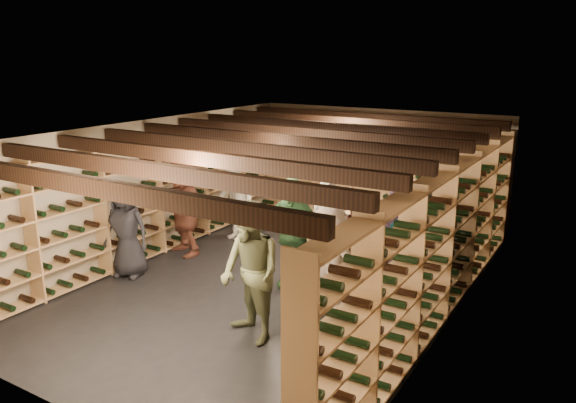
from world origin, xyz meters
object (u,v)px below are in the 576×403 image
(person_4, at_px, (416,248))
(person_9, at_px, (234,194))
(person_5, at_px, (183,205))
(person_12, at_px, (425,233))
(crate_stack_left, at_px, (357,230))
(crate_loose, at_px, (430,247))
(person_10, at_px, (292,233))
(person_2, at_px, (251,273))
(person_8, at_px, (361,243))
(crate_stack_right, at_px, (319,238))
(person_3, at_px, (329,263))
(person_0, at_px, (126,230))
(person_11, at_px, (399,240))
(person_7, at_px, (328,234))

(person_4, distance_m, person_9, 4.15)
(person_5, bearing_deg, person_12, 38.54)
(crate_stack_left, bearing_deg, crate_loose, 22.27)
(crate_loose, relative_size, person_10, 0.29)
(person_2, bearing_deg, person_5, 170.02)
(crate_loose, bearing_deg, person_8, -98.67)
(crate_stack_right, xyz_separation_m, person_2, (0.70, -3.09, 0.56))
(person_3, bearing_deg, person_12, 83.01)
(crate_stack_left, distance_m, person_0, 4.13)
(crate_loose, xyz_separation_m, person_9, (-3.49, -1.27, 0.82))
(crate_stack_right, distance_m, person_12, 1.97)
(crate_loose, bearing_deg, person_11, -86.80)
(crate_stack_right, distance_m, person_2, 3.22)
(crate_stack_right, bearing_deg, person_5, -153.05)
(person_2, bearing_deg, person_3, 88.41)
(person_2, height_order, person_10, person_2)
(person_2, xyz_separation_m, person_12, (1.22, 3.09, -0.13))
(person_9, relative_size, person_11, 1.09)
(person_2, bearing_deg, person_8, 98.71)
(crate_stack_left, bearing_deg, person_9, -161.26)
(person_10, bearing_deg, person_2, -82.55)
(crate_stack_right, bearing_deg, person_12, 0.00)
(crate_stack_right, xyz_separation_m, person_8, (1.28, -1.08, 0.46))
(crate_stack_left, distance_m, person_9, 2.44)
(person_7, bearing_deg, crate_stack_right, 100.04)
(crate_stack_right, xyz_separation_m, crate_loose, (1.64, 1.27, -0.25))
(crate_loose, distance_m, person_0, 5.37)
(person_3, bearing_deg, person_0, -161.82)
(person_0, bearing_deg, crate_stack_right, 31.92)
(person_3, distance_m, person_5, 3.52)
(person_5, bearing_deg, crate_loose, 55.42)
(crate_stack_right, height_order, person_7, person_7)
(person_0, bearing_deg, person_10, 6.73)
(person_4, distance_m, person_8, 0.87)
(person_2, distance_m, person_8, 2.10)
(crate_loose, distance_m, person_9, 3.81)
(crate_stack_left, xyz_separation_m, person_7, (0.33, -1.85, 0.50))
(person_8, height_order, person_12, person_8)
(person_10, bearing_deg, person_3, -39.69)
(person_5, bearing_deg, person_7, 23.72)
(person_8, bearing_deg, person_5, 172.10)
(person_5, xyz_separation_m, person_8, (3.44, 0.02, -0.10))
(person_5, relative_size, person_9, 0.99)
(person_2, xyz_separation_m, person_10, (-0.43, 1.70, -0.03))
(person_0, relative_size, person_11, 0.94)
(person_0, height_order, person_2, person_2)
(person_4, bearing_deg, crate_loose, 85.52)
(person_3, bearing_deg, person_11, 79.89)
(person_0, bearing_deg, person_9, 66.01)
(person_11, bearing_deg, person_8, -129.62)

